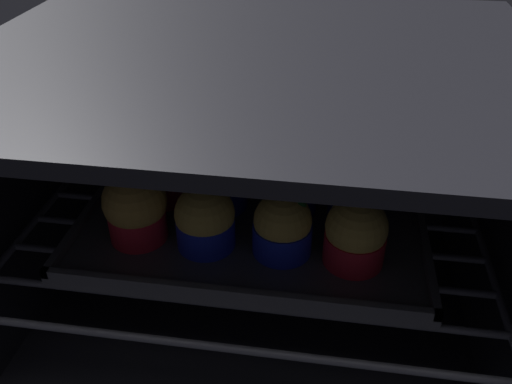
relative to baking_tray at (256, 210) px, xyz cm
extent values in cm
cube|color=black|center=(0.00, -1.73, -15.43)|extent=(59.00, 47.00, 1.50)
cube|color=black|center=(0.00, -1.73, 20.07)|extent=(59.00, 47.00, 1.50)
cube|color=black|center=(0.00, 21.02, 2.32)|extent=(59.00, 1.50, 34.00)
cube|color=black|center=(-28.75, -1.73, 2.32)|extent=(1.50, 47.00, 34.00)
cube|color=black|center=(28.75, -1.73, 2.32)|extent=(1.50, 47.00, 34.00)
cylinder|color=#51515B|center=(0.00, -20.73, -1.08)|extent=(54.00, 0.80, 0.80)
cylinder|color=#51515B|center=(0.00, -15.30, -1.08)|extent=(54.00, 0.80, 0.80)
cylinder|color=#51515B|center=(0.00, -9.87, -1.08)|extent=(54.00, 0.80, 0.80)
cylinder|color=#51515B|center=(0.00, -4.45, -1.08)|extent=(54.00, 0.80, 0.80)
cylinder|color=#51515B|center=(0.00, 0.98, -1.08)|extent=(54.00, 0.80, 0.80)
cylinder|color=#51515B|center=(0.00, 6.41, -1.08)|extent=(54.00, 0.80, 0.80)
cylinder|color=#51515B|center=(0.00, 11.84, -1.08)|extent=(54.00, 0.80, 0.80)
cylinder|color=#51515B|center=(0.00, 17.27, -1.08)|extent=(54.00, 0.80, 0.80)
cylinder|color=#51515B|center=(-27.00, -1.73, -1.08)|extent=(0.80, 42.00, 0.80)
cylinder|color=#51515B|center=(27.00, -1.73, -1.08)|extent=(0.80, 42.00, 0.80)
cube|color=#4C4C51|center=(0.00, 0.00, -0.08)|extent=(40.23, 32.13, 1.20)
cube|color=#4C4C51|center=(0.00, -15.66, 1.02)|extent=(40.23, 0.80, 1.00)
cube|color=#4C4C51|center=(0.00, 15.66, 1.02)|extent=(40.23, 0.80, 1.00)
cube|color=#4C4C51|center=(-19.72, 0.00, 1.02)|extent=(0.80, 32.13, 1.00)
cube|color=#4C4C51|center=(19.72, 0.00, 1.02)|extent=(0.80, 32.13, 1.00)
cylinder|color=red|center=(-12.27, -7.82, 2.29)|extent=(6.50, 6.50, 3.52)
sphere|color=gold|center=(-12.27, -7.82, 5.42)|extent=(7.08, 7.08, 7.08)
sphere|color=#19511E|center=(-11.84, -8.11, 8.10)|extent=(1.92, 1.92, 1.92)
cylinder|color=#1928B7|center=(-4.41, -8.00, 2.29)|extent=(6.50, 6.50, 3.52)
sphere|color=gold|center=(-4.41, -8.00, 4.67)|extent=(6.60, 6.60, 6.60)
sphere|color=#28702D|center=(-3.67, -8.60, 6.50)|extent=(2.12, 2.12, 2.12)
cylinder|color=#1928B7|center=(4.05, -7.85, 2.29)|extent=(6.50, 6.50, 3.52)
sphere|color=gold|center=(4.05, -7.85, 4.63)|extent=(6.28, 6.28, 6.28)
sphere|color=#1E6023|center=(5.29, -7.58, 6.39)|extent=(2.40, 2.40, 2.40)
cylinder|color=red|center=(11.77, -8.40, 2.29)|extent=(6.50, 6.50, 3.52)
sphere|color=gold|center=(11.77, -8.40, 5.05)|extent=(6.52, 6.52, 6.52)
sphere|color=#28702D|center=(11.06, -8.27, 7.13)|extent=(1.92, 1.92, 1.92)
cylinder|color=red|center=(-11.82, 0.12, 2.29)|extent=(6.50, 6.50, 3.52)
sphere|color=gold|center=(-11.82, 0.12, 4.62)|extent=(6.35, 6.35, 6.35)
sphere|color=#19511E|center=(-12.16, 1.34, 6.92)|extent=(1.97, 1.97, 1.97)
cylinder|color=#1928B7|center=(-4.31, -0.26, 2.29)|extent=(6.50, 6.50, 3.52)
sphere|color=#E0CC7A|center=(-4.31, -0.26, 5.19)|extent=(6.41, 6.41, 6.41)
sphere|color=#19511E|center=(-5.52, 0.48, 7.53)|extent=(1.81, 1.81, 1.81)
cylinder|color=#1928B7|center=(4.16, 0.26, 2.29)|extent=(6.50, 6.50, 3.52)
sphere|color=gold|center=(4.16, 0.26, 4.83)|extent=(6.22, 6.22, 6.22)
sphere|color=#28702D|center=(4.81, 0.88, 7.17)|extent=(1.87, 1.87, 1.87)
cylinder|color=#1928B7|center=(11.98, 0.31, 2.29)|extent=(6.50, 6.50, 3.52)
sphere|color=gold|center=(11.98, 0.31, 5.25)|extent=(6.59, 6.59, 6.59)
sphere|color=#1E6023|center=(11.79, 1.26, 7.26)|extent=(2.38, 2.38, 2.38)
cylinder|color=red|center=(-12.01, 8.12, 2.29)|extent=(6.50, 6.50, 3.52)
sphere|color=#DBBC60|center=(-12.01, 8.12, 4.58)|extent=(6.26, 6.26, 6.26)
sphere|color=#1E6023|center=(-12.54, 7.36, 6.45)|extent=(1.71, 1.71, 1.71)
cylinder|color=red|center=(-4.40, 8.38, 2.29)|extent=(6.50, 6.50, 3.52)
sphere|color=#E0CC7A|center=(-4.40, 8.38, 4.60)|extent=(6.43, 6.43, 6.43)
sphere|color=#28702D|center=(-4.72, 7.83, 6.83)|extent=(2.06, 2.06, 2.06)
cylinder|color=#1928B7|center=(4.22, 8.06, 2.29)|extent=(6.50, 6.50, 3.52)
sphere|color=gold|center=(4.22, 8.06, 5.27)|extent=(6.51, 6.51, 6.51)
sphere|color=#28702D|center=(3.62, 7.41, 7.81)|extent=(2.12, 2.12, 2.12)
cylinder|color=#1928B7|center=(11.83, 7.81, 2.29)|extent=(6.50, 6.50, 3.52)
sphere|color=#DBBC60|center=(11.83, 7.81, 5.42)|extent=(7.05, 7.05, 7.05)
sphere|color=#1E6023|center=(11.47, 8.45, 7.96)|extent=(2.41, 2.41, 2.41)
camera|label=1|loc=(7.87, -52.64, 38.53)|focal=37.09mm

